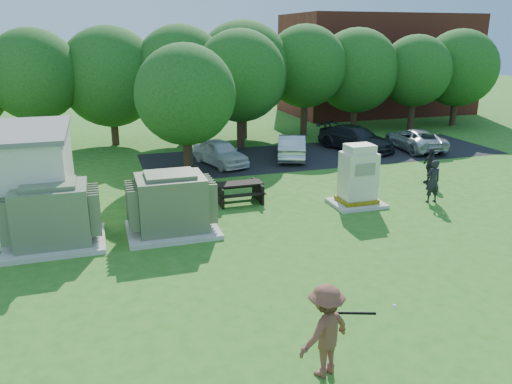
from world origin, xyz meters
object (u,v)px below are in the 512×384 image
object	(u,v)px
generator_cabinet	(358,179)
person_walking_right	(430,166)
batter	(325,331)
person_by_generator	(433,181)
transformer_left	(53,216)
car_white	(220,152)
car_silver_b	(415,139)
picnic_table	(239,190)
transformer_right	(171,205)
car_dark	(356,138)
car_silver_a	(292,146)

from	to	relation	value
generator_cabinet	person_walking_right	bearing A→B (deg)	20.37
batter	person_by_generator	size ratio (longest dim) A/B	1.10
transformer_left	person_walking_right	xyz separation A→B (m)	(15.50, 2.32, -0.16)
car_white	car_silver_b	bearing A→B (deg)	-16.82
generator_cabinet	picnic_table	size ratio (longest dim) A/B	1.30
batter	car_silver_b	world-z (taller)	batter
car_white	car_silver_b	distance (m)	11.56
transformer_right	person_walking_right	bearing A→B (deg)	11.11
transformer_right	car_dark	distance (m)	15.29
picnic_table	car_dark	bearing A→B (deg)	38.24
generator_cabinet	car_white	bearing A→B (deg)	114.72
transformer_left	car_silver_a	bearing A→B (deg)	37.09
batter	car_dark	xyz separation A→B (m)	(10.26, 17.78, -0.27)
person_walking_right	car_white	world-z (taller)	person_walking_right
car_dark	batter	bearing A→B (deg)	-144.77
transformer_right	picnic_table	xyz separation A→B (m)	(2.99, 2.39, -0.47)
generator_cabinet	car_silver_a	world-z (taller)	generator_cabinet
batter	person_by_generator	world-z (taller)	batter
car_silver_a	car_dark	bearing A→B (deg)	-147.16
car_dark	picnic_table	bearing A→B (deg)	-166.53
car_silver_a	car_dark	distance (m)	4.38
transformer_left	car_white	distance (m)	11.24
transformer_left	person_walking_right	distance (m)	15.68
transformer_left	person_walking_right	bearing A→B (deg)	8.51
car_silver_a	car_silver_b	distance (m)	7.57
person_by_generator	car_dark	bearing A→B (deg)	-99.62
generator_cabinet	batter	bearing A→B (deg)	-121.90
person_by_generator	car_silver_b	xyz separation A→B (m)	(4.97, 8.42, -0.25)
car_white	car_silver_a	bearing A→B (deg)	-14.67
generator_cabinet	person_by_generator	distance (m)	3.06
batter	transformer_left	bearing A→B (deg)	-79.32
car_white	car_dark	xyz separation A→B (m)	(8.29, 1.02, 0.04)
batter	car_silver_b	xyz separation A→B (m)	(13.53, 16.77, -0.34)
car_white	transformer_right	bearing A→B (deg)	-130.55
transformer_left	car_silver_b	bearing A→B (deg)	24.08
transformer_right	picnic_table	world-z (taller)	transformer_right
transformer_left	car_silver_a	xyz separation A→B (m)	(11.39, 8.61, -0.31)
picnic_table	car_silver_b	xyz separation A→B (m)	(12.27, 6.09, 0.12)
car_dark	transformer_right	bearing A→B (deg)	-166.45
transformer_right	generator_cabinet	world-z (taller)	generator_cabinet
batter	car_silver_b	bearing A→B (deg)	-151.41
transformer_left	transformer_right	size ratio (longest dim) A/B	1.00
car_silver_b	person_walking_right	bearing A→B (deg)	65.30
car_silver_a	car_silver_b	world-z (taller)	car_silver_a
transformer_right	car_dark	bearing A→B (deg)	38.33
generator_cabinet	car_silver_b	distance (m)	11.18
transformer_right	generator_cabinet	distance (m)	7.32
car_dark	transformer_left	bearing A→B (deg)	-173.64
transformer_left	car_white	world-z (taller)	transformer_left
generator_cabinet	picnic_table	distance (m)	4.68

